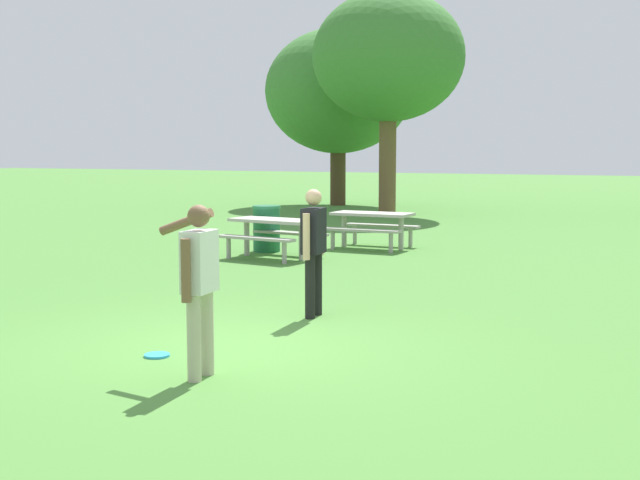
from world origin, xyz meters
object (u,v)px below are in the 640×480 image
picnic_table_far (372,222)px  frisbee (157,355)px  trash_can_beside_table (267,228)px  tree_broad_center (388,58)px  person_catcher (314,244)px  tree_tall_left (338,92)px  person_thrower (198,277)px  picnic_table_near (274,229)px

picnic_table_far → frisbee: bearing=-82.9°
trash_can_beside_table → tree_broad_center: (-0.92, 10.27, 4.51)m
person_catcher → frisbee: (-0.65, -2.55, -0.93)m
tree_tall_left → person_catcher: bearing=-68.4°
person_thrower → picnic_table_far: size_ratio=0.93×
person_catcher → frisbee: size_ratio=6.15×
person_thrower → picnic_table_far: person_thrower is taller
person_catcher → picnic_table_near: person_catcher is taller
person_catcher → picnic_table_far: size_ratio=0.93×
person_thrower → tree_tall_left: 24.11m
picnic_table_far → trash_can_beside_table: trash_can_beside_table is taller
picnic_table_near → tree_tall_left: bearing=107.7°
person_thrower → tree_tall_left: (-7.92, 22.54, 3.24)m
picnic_table_near → trash_can_beside_table: 1.05m
picnic_table_near → person_catcher: bearing=-58.1°
person_catcher → tree_broad_center: (-4.60, 16.09, 4.05)m
person_thrower → person_catcher: same height
picnic_table_near → picnic_table_far: (1.22, 2.28, 0.00)m
person_catcher → frisbee: person_catcher is taller
person_thrower → tree_broad_center: (-4.80, 19.16, 4.03)m
frisbee → picnic_table_near: (-2.44, 7.52, 0.55)m
person_catcher → picnic_table_far: (-1.86, 7.24, -0.38)m
tree_broad_center → person_catcher: bearing=-74.0°
person_catcher → tree_broad_center: bearing=106.0°
frisbee → tree_tall_left: tree_tall_left is taller
person_thrower → frisbee: (-0.84, 0.52, -0.95)m
person_thrower → tree_tall_left: size_ratio=0.25×
person_catcher → frisbee: 2.79m
picnic_table_near → tree_broad_center: size_ratio=0.27×
frisbee → picnic_table_near: size_ratio=0.14×
frisbee → picnic_table_far: (-1.22, 9.79, 0.55)m
tree_broad_center → tree_tall_left: bearing=132.8°
tree_broad_center → picnic_table_far: bearing=-72.8°
tree_tall_left → frisbee: bearing=-72.2°
person_thrower → tree_broad_center: tree_broad_center is taller
picnic_table_near → tree_tall_left: (-4.64, 14.51, 3.64)m
picnic_table_near → trash_can_beside_table: trash_can_beside_table is taller
picnic_table_near → picnic_table_far: size_ratio=1.08×
picnic_table_far → tree_broad_center: (-2.74, 8.85, 4.43)m
person_thrower → picnic_table_far: (-2.06, 10.31, -0.40)m
person_thrower → person_catcher: 3.08m
trash_can_beside_table → tree_tall_left: (-4.04, 13.65, 3.72)m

